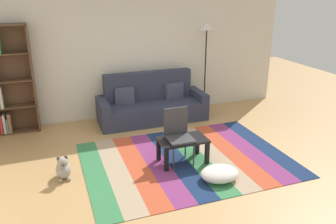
{
  "coord_description": "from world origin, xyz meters",
  "views": [
    {
      "loc": [
        -1.86,
        -4.58,
        2.7
      ],
      "look_at": [
        0.05,
        0.67,
        0.65
      ],
      "focal_mm": 36.75,
      "sensor_mm": 36.0,
      "label": 1
    }
  ],
  "objects_px": {
    "coffee_table": "(183,143)",
    "folding_chair": "(178,131)",
    "bookshelf": "(2,82)",
    "standing_lamp": "(206,38)",
    "dog": "(63,168)",
    "couch": "(152,105)",
    "tv_remote": "(183,139)",
    "pouf": "(220,174)"
  },
  "relations": [
    {
      "from": "dog",
      "to": "pouf",
      "type": "bearing_deg",
      "value": -21.33
    },
    {
      "from": "standing_lamp",
      "to": "folding_chair",
      "type": "height_order",
      "value": "standing_lamp"
    },
    {
      "from": "bookshelf",
      "to": "folding_chair",
      "type": "xyz_separation_m",
      "value": [
        2.66,
        -2.22,
        -0.48
      ]
    },
    {
      "from": "pouf",
      "to": "tv_remote",
      "type": "height_order",
      "value": "tv_remote"
    },
    {
      "from": "couch",
      "to": "pouf",
      "type": "height_order",
      "value": "couch"
    },
    {
      "from": "bookshelf",
      "to": "standing_lamp",
      "type": "distance_m",
      "value": 4.2
    },
    {
      "from": "couch",
      "to": "tv_remote",
      "type": "height_order",
      "value": "couch"
    },
    {
      "from": "dog",
      "to": "tv_remote",
      "type": "xyz_separation_m",
      "value": [
        1.84,
        -0.19,
        0.27
      ]
    },
    {
      "from": "coffee_table",
      "to": "pouf",
      "type": "relative_size",
      "value": 1.34
    },
    {
      "from": "couch",
      "to": "tv_remote",
      "type": "xyz_separation_m",
      "value": [
        -0.11,
        -2.04,
        0.09
      ]
    },
    {
      "from": "dog",
      "to": "couch",
      "type": "bearing_deg",
      "value": 43.52
    },
    {
      "from": "tv_remote",
      "to": "bookshelf",
      "type": "bearing_deg",
      "value": 144.61
    },
    {
      "from": "coffee_table",
      "to": "standing_lamp",
      "type": "relative_size",
      "value": 0.39
    },
    {
      "from": "tv_remote",
      "to": "coffee_table",
      "type": "bearing_deg",
      "value": 78.74
    },
    {
      "from": "pouf",
      "to": "folding_chair",
      "type": "height_order",
      "value": "folding_chair"
    },
    {
      "from": "bookshelf",
      "to": "tv_remote",
      "type": "relative_size",
      "value": 13.8
    },
    {
      "from": "pouf",
      "to": "folding_chair",
      "type": "relative_size",
      "value": 0.64
    },
    {
      "from": "bookshelf",
      "to": "dog",
      "type": "xyz_separation_m",
      "value": [
        0.87,
        -2.14,
        -0.86
      ]
    },
    {
      "from": "coffee_table",
      "to": "dog",
      "type": "bearing_deg",
      "value": 175.56
    },
    {
      "from": "bookshelf",
      "to": "pouf",
      "type": "distance_m",
      "value": 4.34
    },
    {
      "from": "pouf",
      "to": "standing_lamp",
      "type": "bearing_deg",
      "value": 68.73
    },
    {
      "from": "bookshelf",
      "to": "coffee_table",
      "type": "height_order",
      "value": "bookshelf"
    },
    {
      "from": "folding_chair",
      "to": "tv_remote",
      "type": "bearing_deg",
      "value": -14.0
    },
    {
      "from": "coffee_table",
      "to": "folding_chair",
      "type": "height_order",
      "value": "folding_chair"
    },
    {
      "from": "pouf",
      "to": "standing_lamp",
      "type": "distance_m",
      "value": 3.47
    },
    {
      "from": "pouf",
      "to": "folding_chair",
      "type": "distance_m",
      "value": 0.94
    },
    {
      "from": "dog",
      "to": "folding_chair",
      "type": "xyz_separation_m",
      "value": [
        1.79,
        -0.08,
        0.37
      ]
    },
    {
      "from": "bookshelf",
      "to": "tv_remote",
      "type": "distance_m",
      "value": 3.62
    },
    {
      "from": "dog",
      "to": "tv_remote",
      "type": "bearing_deg",
      "value": -5.76
    },
    {
      "from": "dog",
      "to": "folding_chair",
      "type": "relative_size",
      "value": 0.44
    },
    {
      "from": "coffee_table",
      "to": "standing_lamp",
      "type": "xyz_separation_m",
      "value": [
        1.43,
        2.21,
        1.3
      ]
    },
    {
      "from": "couch",
      "to": "folding_chair",
      "type": "distance_m",
      "value": 1.95
    },
    {
      "from": "coffee_table",
      "to": "tv_remote",
      "type": "xyz_separation_m",
      "value": [
        -0.01,
        -0.04,
        0.09
      ]
    },
    {
      "from": "coffee_table",
      "to": "standing_lamp",
      "type": "distance_m",
      "value": 2.93
    },
    {
      "from": "coffee_table",
      "to": "bookshelf",
      "type": "bearing_deg",
      "value": 140.05
    },
    {
      "from": "dog",
      "to": "standing_lamp",
      "type": "bearing_deg",
      "value": 32.12
    },
    {
      "from": "bookshelf",
      "to": "coffee_table",
      "type": "distance_m",
      "value": 3.62
    },
    {
      "from": "folding_chair",
      "to": "pouf",
      "type": "bearing_deg",
      "value": -14.48
    },
    {
      "from": "coffee_table",
      "to": "dog",
      "type": "distance_m",
      "value": 1.86
    },
    {
      "from": "tv_remote",
      "to": "dog",
      "type": "bearing_deg",
      "value": 179.44
    },
    {
      "from": "standing_lamp",
      "to": "couch",
      "type": "bearing_deg",
      "value": -171.05
    },
    {
      "from": "coffee_table",
      "to": "folding_chair",
      "type": "xyz_separation_m",
      "value": [
        -0.06,
        0.06,
        0.2
      ]
    }
  ]
}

